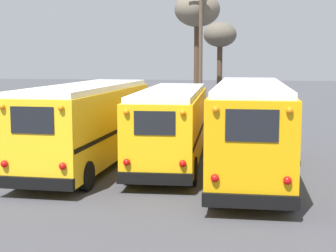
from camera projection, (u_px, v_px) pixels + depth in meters
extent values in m
plane|color=#424247|center=(170.00, 166.00, 20.10)|extent=(160.00, 160.00, 0.00)
cube|color=yellow|center=(88.00, 124.00, 19.77)|extent=(2.59, 9.71, 2.65)
cube|color=white|center=(88.00, 87.00, 19.59)|extent=(2.39, 9.32, 0.20)
cube|color=black|center=(34.00, 183.00, 15.17)|extent=(2.49, 0.24, 0.36)
cube|color=black|center=(32.00, 120.00, 14.95)|extent=(1.34, 0.05, 0.79)
sphere|color=red|center=(4.00, 164.00, 15.26)|extent=(0.22, 0.22, 0.22)
sphere|color=orange|center=(2.00, 107.00, 15.03)|extent=(0.18, 0.18, 0.18)
sphere|color=red|center=(63.00, 166.00, 14.92)|extent=(0.22, 0.22, 0.22)
sphere|color=orange|center=(61.00, 108.00, 14.70)|extent=(0.18, 0.18, 0.18)
cube|color=black|center=(58.00, 128.00, 20.02)|extent=(0.17, 9.48, 0.14)
cube|color=black|center=(119.00, 130.00, 19.58)|extent=(0.17, 9.48, 0.14)
cylinder|color=black|center=(91.00, 139.00, 23.58)|extent=(0.29, 0.95, 0.95)
cylinder|color=black|center=(139.00, 141.00, 23.17)|extent=(0.29, 0.95, 0.95)
cylinder|color=black|center=(19.00, 173.00, 16.69)|extent=(0.29, 0.95, 0.95)
cylinder|color=black|center=(86.00, 176.00, 16.27)|extent=(0.29, 0.95, 0.95)
cube|color=yellow|center=(172.00, 125.00, 20.33)|extent=(2.81, 9.63, 2.44)
cube|color=white|center=(172.00, 92.00, 20.16)|extent=(2.61, 9.24, 0.20)
cube|color=black|center=(155.00, 179.00, 15.74)|extent=(2.36, 0.33, 0.36)
cube|color=black|center=(155.00, 123.00, 15.54)|extent=(1.27, 0.10, 0.73)
sphere|color=red|center=(127.00, 162.00, 15.77)|extent=(0.22, 0.22, 0.22)
sphere|color=orange|center=(126.00, 112.00, 15.56)|extent=(0.18, 0.18, 0.18)
sphere|color=red|center=(183.00, 164.00, 15.57)|extent=(0.22, 0.22, 0.22)
sphere|color=orange|center=(183.00, 113.00, 15.37)|extent=(0.18, 0.18, 0.18)
cube|color=black|center=(143.00, 129.00, 20.49)|extent=(0.53, 9.32, 0.14)
cube|color=black|center=(201.00, 130.00, 20.22)|extent=(0.53, 9.32, 0.14)
cylinder|color=black|center=(157.00, 138.00, 24.00)|extent=(0.33, 0.97, 0.95)
cylinder|color=black|center=(203.00, 139.00, 23.76)|extent=(0.33, 0.97, 0.95)
cylinder|color=black|center=(129.00, 170.00, 17.19)|extent=(0.33, 0.97, 0.95)
cylinder|color=black|center=(192.00, 171.00, 16.94)|extent=(0.33, 0.97, 0.95)
cube|color=#E5A00C|center=(250.00, 127.00, 18.34)|extent=(2.66, 10.77, 2.76)
cube|color=white|center=(251.00, 86.00, 18.14)|extent=(2.45, 10.33, 0.20)
cube|color=black|center=(250.00, 201.00, 13.20)|extent=(2.49, 0.25, 0.36)
cube|color=black|center=(252.00, 126.00, 12.97)|extent=(1.34, 0.06, 0.83)
sphere|color=red|center=(215.00, 178.00, 13.25)|extent=(0.22, 0.22, 0.22)
sphere|color=orange|center=(216.00, 109.00, 13.02)|extent=(0.18, 0.18, 0.18)
sphere|color=red|center=(287.00, 181.00, 12.98)|extent=(0.22, 0.22, 0.22)
sphere|color=orange|center=(290.00, 111.00, 12.75)|extent=(0.18, 0.18, 0.18)
cube|color=black|center=(215.00, 132.00, 18.55)|extent=(0.24, 10.50, 0.14)
cube|color=black|center=(285.00, 134.00, 18.18)|extent=(0.24, 10.50, 0.14)
cylinder|color=black|center=(222.00, 142.00, 22.65)|extent=(0.30, 0.99, 0.99)
cylinder|color=black|center=(275.00, 144.00, 22.31)|extent=(0.30, 0.99, 0.99)
cylinder|color=black|center=(210.00, 188.00, 14.69)|extent=(0.30, 0.99, 0.99)
cylinder|color=black|center=(291.00, 191.00, 14.35)|extent=(0.30, 0.99, 0.99)
cylinder|color=brown|center=(201.00, 51.00, 31.85)|extent=(0.24, 0.24, 9.27)
cylinder|color=#473323|center=(219.00, 80.00, 37.91)|extent=(0.39, 0.39, 5.23)
ellipsoid|color=#5B5447|center=(220.00, 35.00, 37.48)|extent=(2.41, 2.41, 1.81)
cylinder|color=#473323|center=(197.00, 72.00, 33.81)|extent=(0.38, 0.38, 6.50)
ellipsoid|color=#6B6051|center=(197.00, 9.00, 33.28)|extent=(2.96, 2.96, 2.22)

